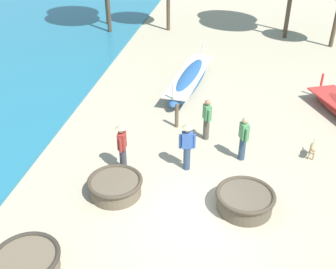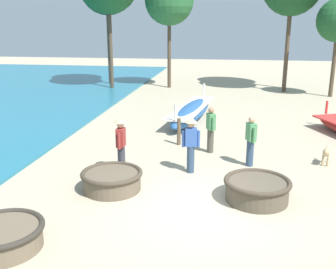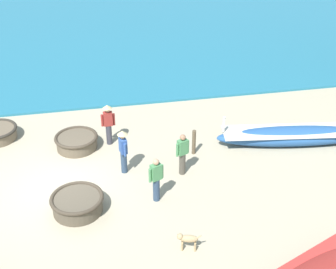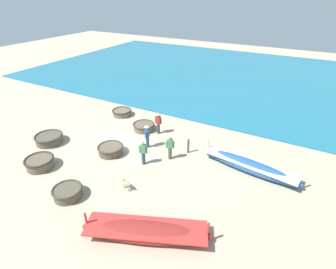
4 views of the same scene
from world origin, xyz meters
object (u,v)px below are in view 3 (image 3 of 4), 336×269
Objects in this scene: fisherman_by_coracle at (123,149)px; fisherman_standing_left at (108,122)px; coracle_center at (77,141)px; mooring_post_inland at (194,142)px; long_boat_ochre_hull at (294,136)px; fisherman_with_hat at (183,153)px; coracle_far_right at (77,203)px; fisherman_standing_right at (156,179)px; dog at (187,239)px.

fisherman_by_coracle is 2.04m from fisherman_standing_left.
coracle_center is 4.45m from mooring_post_inland.
fisherman_with_hat reaches higher than long_boat_ochre_hull.
fisherman_standing_right is at bearing 91.53° from coracle_far_right.
mooring_post_inland reaches higher than dog.
long_boat_ochre_hull is 3.88× the size of fisherman_with_hat.
coracle_center is at bearing -106.24° from mooring_post_inland.
coracle_center is 4.34m from fisherman_with_hat.
long_boat_ochre_hull is 6.67m from fisherman_by_coracle.
fisherman_standing_left reaches higher than mooring_post_inland.
fisherman_standing_right is 0.94× the size of fisherman_standing_left.
long_boat_ochre_hull is at bearing 131.59° from dog.
fisherman_with_hat reaches higher than dog.
mooring_post_inland is at bearing -91.15° from long_boat_ochre_hull.
coracle_center is at bearing -146.69° from fisherman_standing_right.
coracle_center is 0.98× the size of fisherman_standing_left.
long_boat_ochre_hull is 3.88× the size of fisherman_standing_right.
fisherman_standing_left is at bearing -137.05° from fisherman_with_hat.
dog is (3.63, -0.67, -0.46)m from fisherman_with_hat.
coracle_center is 1.42m from fisherman_standing_left.
mooring_post_inland reaches higher than coracle_center.
fisherman_standing_right is 1.95m from fisherman_by_coracle.
dog is at bearing -15.99° from mooring_post_inland.
long_boat_ochre_hull reaches higher than coracle_center.
mooring_post_inland is (-0.08, -3.94, 0.13)m from long_boat_ochre_hull.
fisherman_standing_left is at bearing 93.42° from coracle_center.
coracle_far_right is 1.00× the size of fisherman_standing_left.
coracle_center is 6.70m from dog.
fisherman_by_coracle is (-1.82, 1.67, 0.65)m from coracle_far_right.
coracle_center is 2.59m from fisherman_by_coracle.
fisherman_standing_right is at bearing 17.39° from fisherman_standing_left.
long_boat_ochre_hull is (-2.43, 8.29, 0.06)m from coracle_far_right.
fisherman_standing_right is 1.71m from fisherman_with_hat.
fisherman_standing_left is at bearing -170.31° from fisherman_by_coracle.
fisherman_by_coracle is 2.80m from mooring_post_inland.
fisherman_standing_left reaches higher than long_boat_ochre_hull.
long_boat_ochre_hull is at bearing 80.85° from coracle_center.
fisherman_with_hat is at bearing -76.76° from long_boat_ochre_hull.
fisherman_standing_left is 3.40m from fisherman_with_hat.
fisherman_with_hat is (2.41, 3.56, 0.55)m from coracle_center.
coracle_center is (-3.76, 0.08, -0.02)m from coracle_far_right.
mooring_post_inland reaches higher than coracle_far_right.
coracle_far_right is 2.49× the size of dog.
fisherman_standing_left is (-3.83, 1.33, 0.65)m from coracle_far_right.
fisherman_standing_left is (-1.40, -6.96, 0.59)m from long_boat_ochre_hull.
fisherman_with_hat is (1.09, -4.64, 0.47)m from long_boat_ochre_hull.
fisherman_standing_right is (-0.07, 2.50, 0.53)m from coracle_far_right.
fisherman_by_coracle and fisherman_standing_left have the same top height.
fisherman_standing_right is at bearing 25.46° from fisherman_by_coracle.
fisherman_by_coracle is 1.06× the size of fisherman_with_hat.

